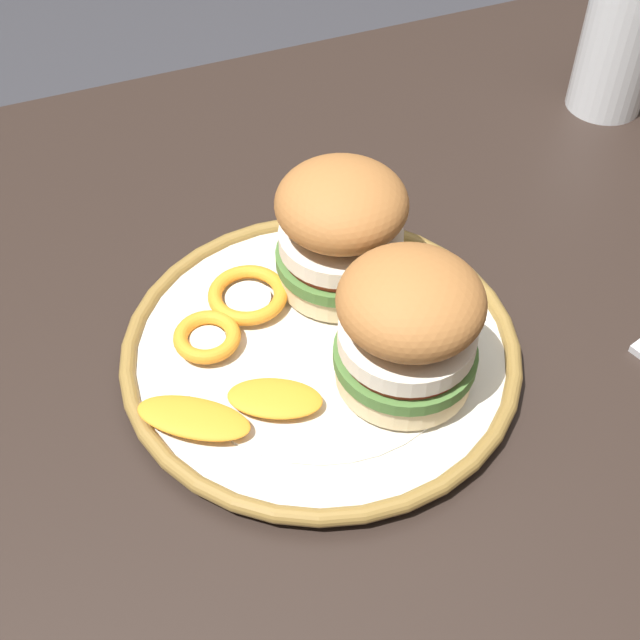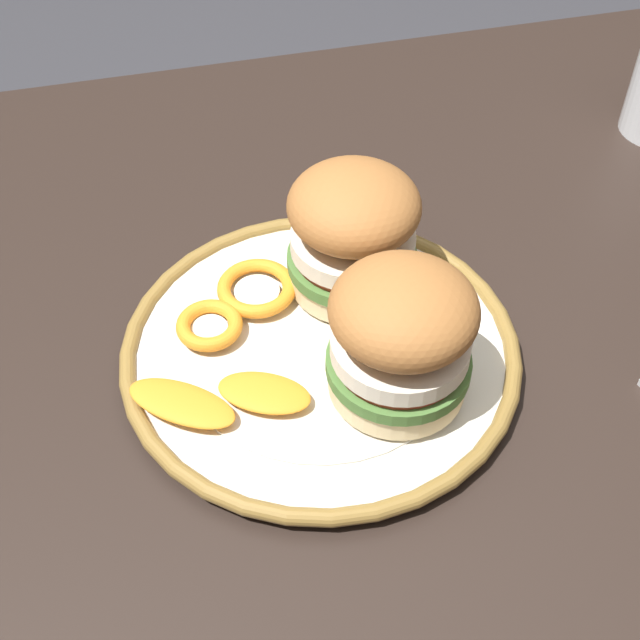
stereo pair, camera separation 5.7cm
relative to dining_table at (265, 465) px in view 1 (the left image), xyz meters
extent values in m
cube|color=black|center=(0.00, 0.00, 0.10)|extent=(1.19, 0.85, 0.03)
cube|color=black|center=(0.54, 0.36, -0.28)|extent=(0.06, 0.06, 0.72)
cylinder|color=silver|center=(0.05, 0.00, 0.12)|extent=(0.26, 0.26, 0.01)
torus|color=olive|center=(0.05, 0.00, 0.12)|extent=(0.29, 0.29, 0.01)
cylinder|color=silver|center=(0.05, 0.00, 0.12)|extent=(0.20, 0.20, 0.00)
cylinder|color=beige|center=(0.09, 0.06, 0.14)|extent=(0.09, 0.09, 0.02)
cylinder|color=#477033|center=(0.09, 0.06, 0.15)|extent=(0.10, 0.10, 0.01)
cylinder|color=#BC3828|center=(0.09, 0.06, 0.16)|extent=(0.09, 0.09, 0.01)
cylinder|color=silver|center=(0.09, 0.06, 0.17)|extent=(0.09, 0.09, 0.01)
ellipsoid|color=#A36633|center=(0.09, 0.06, 0.20)|extent=(0.10, 0.10, 0.05)
cylinder|color=beige|center=(0.09, -0.05, 0.14)|extent=(0.09, 0.09, 0.02)
cylinder|color=#477033|center=(0.09, -0.05, 0.15)|extent=(0.10, 0.10, 0.01)
cylinder|color=#BC3828|center=(0.09, -0.05, 0.16)|extent=(0.09, 0.09, 0.01)
cylinder|color=silver|center=(0.09, -0.05, 0.17)|extent=(0.09, 0.09, 0.01)
ellipsoid|color=#A36633|center=(0.09, -0.05, 0.20)|extent=(0.12, 0.12, 0.05)
torus|color=orange|center=(-0.03, 0.03, 0.13)|extent=(0.06, 0.06, 0.01)
cylinder|color=#F4E5C6|center=(-0.03, 0.03, 0.13)|extent=(0.03, 0.03, 0.00)
ellipsoid|color=orange|center=(-0.06, -0.03, 0.13)|extent=(0.08, 0.07, 0.01)
ellipsoid|color=orange|center=(0.00, -0.04, 0.13)|extent=(0.07, 0.06, 0.01)
torus|color=orange|center=(0.01, 0.06, 0.13)|extent=(0.08, 0.08, 0.01)
cylinder|color=#F4E5C6|center=(0.01, 0.06, 0.13)|extent=(0.03, 0.03, 0.00)
cylinder|color=white|center=(0.43, 0.20, 0.17)|extent=(0.07, 0.07, 0.13)
cylinder|color=silver|center=(0.43, 0.20, 0.16)|extent=(0.07, 0.07, 0.09)
camera|label=1|loc=(-0.11, -0.38, 0.59)|focal=48.29mm
camera|label=2|loc=(-0.05, -0.39, 0.59)|focal=48.29mm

